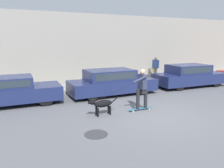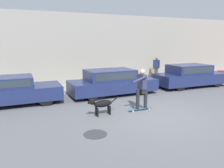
# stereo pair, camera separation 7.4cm
# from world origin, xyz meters

# --- Properties ---
(ground_plane) EXTENTS (36.00, 36.00, 0.00)m
(ground_plane) POSITION_xyz_m (0.00, 0.00, 0.00)
(ground_plane) COLOR slate
(back_wall) EXTENTS (32.00, 0.30, 4.41)m
(back_wall) POSITION_xyz_m (0.00, 6.91, 2.21)
(back_wall) COLOR #9E998E
(back_wall) RESTS_ON ground_plane
(sidewalk_curb) EXTENTS (30.00, 2.12, 0.14)m
(sidewalk_curb) POSITION_xyz_m (0.00, 5.68, 0.07)
(sidewalk_curb) COLOR gray
(sidewalk_curb) RESTS_ON ground_plane
(parked_car_0) EXTENTS (3.98, 1.69, 1.24)m
(parked_car_0) POSITION_xyz_m (-4.84, 3.53, 0.61)
(parked_car_0) COLOR black
(parked_car_0) RESTS_ON ground_plane
(parked_car_1) EXTENTS (4.52, 1.84, 1.31)m
(parked_car_1) POSITION_xyz_m (-0.17, 3.53, 0.63)
(parked_car_1) COLOR black
(parked_car_1) RESTS_ON ground_plane
(parked_car_2) EXTENTS (4.50, 1.79, 1.34)m
(parked_car_2) POSITION_xyz_m (4.99, 3.53, 0.65)
(parked_car_2) COLOR black
(parked_car_2) RESTS_ON ground_plane
(dog) EXTENTS (1.21, 0.33, 0.68)m
(dog) POSITION_xyz_m (-1.83, 0.68, 0.44)
(dog) COLOR black
(dog) RESTS_ON ground_plane
(skateboarder) EXTENTS (2.52, 0.58, 1.66)m
(skateboarder) POSITION_xyz_m (-0.15, 0.63, 0.94)
(skateboarder) COLOR beige
(skateboarder) RESTS_ON ground_plane
(pedestrian_with_bag) EXTENTS (0.35, 0.59, 1.51)m
(pedestrian_with_bag) POSITION_xyz_m (4.18, 5.98, 0.98)
(pedestrian_with_bag) COLOR brown
(pedestrian_with_bag) RESTS_ON sidewalk_curb
(manhole_cover) EXTENTS (0.70, 0.70, 0.01)m
(manhole_cover) POSITION_xyz_m (-2.59, -0.84, 0.01)
(manhole_cover) COLOR #38383D
(manhole_cover) RESTS_ON ground_plane
(fire_hydrant) EXTENTS (0.18, 0.18, 0.64)m
(fire_hydrant) POSITION_xyz_m (2.63, 4.37, 0.34)
(fire_hydrant) COLOR red
(fire_hydrant) RESTS_ON ground_plane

